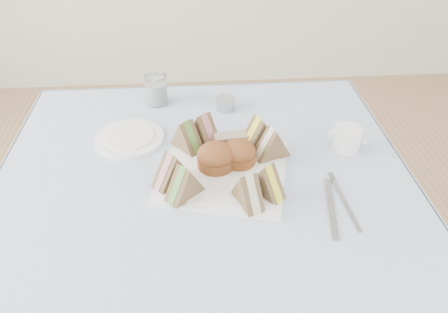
{
  "coord_description": "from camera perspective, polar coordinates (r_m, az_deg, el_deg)",
  "views": [
    {
      "loc": [
        -0.01,
        -0.8,
        1.42
      ],
      "look_at": [
        0.05,
        0.04,
        0.8
      ],
      "focal_mm": 35.0,
      "sensor_mm": 36.0,
      "label": 1
    }
  ],
  "objects": [
    {
      "name": "sandwich_fr_b",
      "position": [
        0.96,
        3.18,
        -4.18
      ],
      "size": [
        0.07,
        0.1,
        0.08
      ],
      "primitive_type": null,
      "rotation": [
        0.0,
        0.0,
        -1.19
      ],
      "color": "olive",
      "rests_on": "serving_plate"
    },
    {
      "name": "scone_right",
      "position": [
        1.08,
        1.95,
        0.43
      ],
      "size": [
        0.09,
        0.09,
        0.06
      ],
      "primitive_type": "cylinder",
      "rotation": [
        0.0,
        0.0,
        0.01
      ],
      "color": "#9B4D27",
      "rests_on": "serving_plate"
    },
    {
      "name": "sandwich_bl_a",
      "position": [
        1.12,
        -4.91,
        2.85
      ],
      "size": [
        0.09,
        0.1,
        0.08
      ],
      "primitive_type": null,
      "rotation": [
        0.0,
        0.0,
        2.25
      ],
      "color": "olive",
      "rests_on": "serving_plate"
    },
    {
      "name": "fork",
      "position": [
        1.03,
        15.67,
        -6.16
      ],
      "size": [
        0.02,
        0.17,
        0.0
      ],
      "primitive_type": "cube",
      "rotation": [
        0.0,
        0.0,
        0.06
      ],
      "color": "#A6A8B5",
      "rests_on": "tablecloth"
    },
    {
      "name": "table",
      "position": [
        1.32,
        -2.1,
        -16.21
      ],
      "size": [
        0.9,
        0.9,
        0.74
      ],
      "primitive_type": "cube",
      "color": "brown",
      "rests_on": "floor"
    },
    {
      "name": "sandwich_fl_b",
      "position": [
        0.98,
        -5.19,
        -3.24
      ],
      "size": [
        0.1,
        0.09,
        0.08
      ],
      "primitive_type": null,
      "rotation": [
        0.0,
        0.0,
        0.72
      ],
      "color": "olive",
      "rests_on": "serving_plate"
    },
    {
      "name": "serving_plate",
      "position": [
        1.08,
        0.0,
        -1.88
      ],
      "size": [
        0.36,
        0.36,
        0.01
      ],
      "primitive_type": "cube",
      "rotation": [
        0.0,
        0.0,
        -0.24
      ],
      "color": "white",
      "rests_on": "tablecloth"
    },
    {
      "name": "sandwich_fr_a",
      "position": [
        0.98,
        5.61,
        -2.99
      ],
      "size": [
        0.09,
        0.1,
        0.08
      ],
      "primitive_type": null,
      "rotation": [
        0.0,
        0.0,
        -0.9
      ],
      "color": "olive",
      "rests_on": "serving_plate"
    },
    {
      "name": "side_plate",
      "position": [
        1.22,
        -12.21,
        2.35
      ],
      "size": [
        0.24,
        0.24,
        0.01
      ],
      "primitive_type": "cylinder",
      "rotation": [
        0.0,
        0.0,
        0.37
      ],
      "color": "white",
      "rests_on": "tablecloth"
    },
    {
      "name": "pastry_slice",
      "position": [
        1.13,
        1.01,
        1.99
      ],
      "size": [
        0.09,
        0.05,
        0.04
      ],
      "primitive_type": "cube",
      "rotation": [
        0.0,
        0.0,
        0.13
      ],
      "color": "tan",
      "rests_on": "serving_plate"
    },
    {
      "name": "sandwich_fl_a",
      "position": [
        1.01,
        -6.77,
        -1.55
      ],
      "size": [
        0.11,
        0.09,
        0.09
      ],
      "primitive_type": null,
      "rotation": [
        0.0,
        0.0,
        0.61
      ],
      "color": "olive",
      "rests_on": "serving_plate"
    },
    {
      "name": "sandwich_br_a",
      "position": [
        1.1,
        6.24,
        1.84
      ],
      "size": [
        0.11,
        0.08,
        0.08
      ],
      "primitive_type": null,
      "rotation": [
        0.0,
        0.0,
        -2.76
      ],
      "color": "olive",
      "rests_on": "serving_plate"
    },
    {
      "name": "water_glass",
      "position": [
        1.36,
        -8.82,
        8.67
      ],
      "size": [
        0.07,
        0.07,
        0.09
      ],
      "primitive_type": "cylinder",
      "rotation": [
        0.0,
        0.0,
        0.03
      ],
      "color": "white",
      "rests_on": "tablecloth"
    },
    {
      "name": "sandwich_br_b",
      "position": [
        1.13,
        4.49,
        3.17
      ],
      "size": [
        0.11,
        0.08,
        0.09
      ],
      "primitive_type": null,
      "rotation": [
        0.0,
        0.0,
        -2.69
      ],
      "color": "olive",
      "rests_on": "serving_plate"
    },
    {
      "name": "knife",
      "position": [
        1.01,
        13.83,
        -6.47
      ],
      "size": [
        0.05,
        0.2,
        0.0
      ],
      "primitive_type": "cube",
      "rotation": [
        0.0,
        0.0,
        -0.17
      ],
      "color": "#A6A8B5",
      "rests_on": "tablecloth"
    },
    {
      "name": "tea_strainer",
      "position": [
        1.32,
        0.19,
        6.82
      ],
      "size": [
        0.07,
        0.07,
        0.03
      ],
      "primitive_type": "cylinder",
      "rotation": [
        0.0,
        0.0,
        0.16
      ],
      "color": "#A6A8B5",
      "rests_on": "tablecloth"
    },
    {
      "name": "tablecloth",
      "position": [
        1.05,
        -2.55,
        -3.83
      ],
      "size": [
        1.02,
        1.02,
        0.01
      ],
      "primitive_type": "cube",
      "color": "#B9D1FE",
      "rests_on": "table"
    },
    {
      "name": "creamer_jug",
      "position": [
        1.19,
        15.77,
        2.27
      ],
      "size": [
        0.09,
        0.09,
        0.06
      ],
      "primitive_type": "cylinder",
      "rotation": [
        0.0,
        0.0,
        -0.19
      ],
      "color": "white",
      "rests_on": "tablecloth"
    },
    {
      "name": "sandwich_bl_b",
      "position": [
        1.15,
        -2.65,
        3.76
      ],
      "size": [
        0.09,
        0.1,
        0.09
      ],
      "primitive_type": null,
      "rotation": [
        0.0,
        0.0,
        2.22
      ],
      "color": "olive",
      "rests_on": "serving_plate"
    },
    {
      "name": "scone_left",
      "position": [
        1.06,
        -1.09,
        -0.03
      ],
      "size": [
        0.1,
        0.1,
        0.06
      ],
      "primitive_type": "cylinder",
      "rotation": [
        0.0,
        0.0,
        -0.1
      ],
      "color": "#9B4D27",
      "rests_on": "serving_plate"
    }
  ]
}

